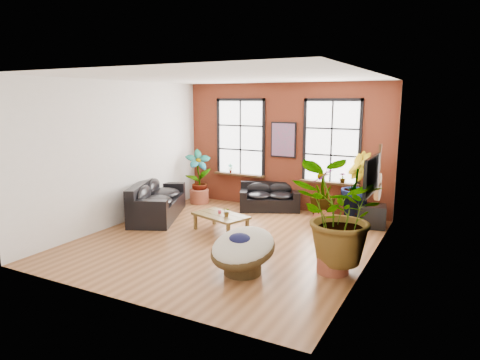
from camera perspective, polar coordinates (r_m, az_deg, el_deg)
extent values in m
cube|color=brown|center=(9.50, -1.70, -8.09)|extent=(6.00, 6.50, 0.02)
cube|color=white|center=(9.01, -1.83, 13.63)|extent=(6.00, 6.50, 0.02)
cube|color=maroon|center=(12.01, 5.93, 4.44)|extent=(6.00, 0.02, 3.50)
cube|color=silver|center=(6.49, -16.04, -1.28)|extent=(6.00, 0.02, 3.50)
cube|color=silver|center=(10.88, -15.73, 3.44)|extent=(0.02, 6.50, 3.50)
cube|color=silver|center=(8.06, 17.21, 0.94)|extent=(0.02, 6.50, 3.50)
cube|color=white|center=(12.50, 0.06, 5.66)|extent=(1.40, 0.02, 2.10)
cube|color=black|center=(12.58, -0.09, 0.73)|extent=(1.60, 0.22, 0.06)
cube|color=white|center=(11.50, 12.11, 4.98)|extent=(1.40, 0.02, 2.10)
cube|color=black|center=(11.59, 11.81, -0.36)|extent=(1.60, 0.22, 0.06)
cube|color=black|center=(12.00, 3.97, -3.13)|extent=(1.82, 1.41, 0.37)
cube|color=black|center=(12.21, 3.97, -1.08)|extent=(1.57, 0.86, 0.38)
cube|color=black|center=(11.94, 0.53, -1.78)|extent=(0.51, 0.80, 0.19)
cube|color=black|center=(11.97, 7.44, -1.84)|extent=(0.51, 0.80, 0.19)
ellipsoid|color=black|center=(11.90, 2.49, -2.05)|extent=(0.90, 0.89, 0.21)
ellipsoid|color=black|center=(12.09, 2.50, -1.18)|extent=(0.71, 0.48, 0.37)
ellipsoid|color=black|center=(11.91, 5.49, -2.08)|extent=(0.90, 0.89, 0.21)
ellipsoid|color=black|center=(12.11, 5.45, -1.20)|extent=(0.71, 0.48, 0.37)
cube|color=black|center=(11.44, -10.86, -3.75)|extent=(1.90, 2.59, 0.47)
cube|color=black|center=(11.43, -12.78, -1.40)|extent=(1.21, 2.28, 0.48)
cube|color=black|center=(10.35, -12.37, -3.31)|extent=(1.01, 0.64, 0.24)
cube|color=black|center=(12.37, -9.72, -0.92)|extent=(1.01, 0.64, 0.24)
ellipsoid|color=black|center=(10.91, -11.24, -2.84)|extent=(1.20, 1.30, 0.27)
ellipsoid|color=black|center=(10.94, -12.74, -1.93)|extent=(0.67, 1.06, 0.46)
ellipsoid|color=black|center=(11.80, -10.09, -1.77)|extent=(1.20, 1.30, 0.27)
ellipsoid|color=black|center=(11.84, -11.48, -0.93)|extent=(0.67, 1.06, 0.46)
cube|color=brown|center=(9.98, -2.58, -4.77)|extent=(1.46, 1.10, 0.06)
cube|color=black|center=(9.90, -3.12, -4.74)|extent=(1.24, 0.40, 0.00)
cube|color=black|center=(10.06, -2.06, -4.48)|extent=(1.24, 0.40, 0.00)
cube|color=brown|center=(10.28, -5.96, -5.57)|extent=(0.08, 0.08, 0.36)
cube|color=brown|center=(9.45, -1.57, -6.99)|extent=(0.08, 0.08, 0.36)
cube|color=brown|center=(10.64, -3.46, -4.96)|extent=(0.08, 0.08, 0.36)
cube|color=brown|center=(9.84, 0.97, -6.25)|extent=(0.08, 0.08, 0.36)
cylinder|color=#BC2F42|center=(10.06, -2.74, -4.24)|extent=(0.09, 0.09, 0.08)
cylinder|color=#3A2B14|center=(7.75, 0.35, -11.40)|extent=(0.79, 0.79, 0.27)
torus|color=#3A2B14|center=(7.64, 0.36, -9.23)|extent=(1.37, 1.37, 0.53)
ellipsoid|color=beige|center=(7.62, 0.36, -8.75)|extent=(1.33, 1.38, 0.72)
ellipsoid|color=#121439|center=(7.53, 0.09, -7.90)|extent=(0.51, 0.44, 0.20)
cube|color=black|center=(11.93, 5.82, 5.36)|extent=(0.74, 0.04, 0.98)
cube|color=#0C7F8C|center=(11.90, 5.77, 5.35)|extent=(0.66, 0.02, 0.90)
cube|color=black|center=(8.38, 17.16, 0.60)|extent=(0.06, 1.25, 0.72)
cube|color=black|center=(8.39, 16.92, 0.62)|extent=(0.01, 1.15, 0.62)
cylinder|color=#B27F4C|center=(9.50, 17.88, -1.48)|extent=(0.09, 0.38, 0.38)
cylinder|color=#B27F4C|center=(9.46, 17.96, 0.00)|extent=(0.09, 0.30, 0.30)
cylinder|color=black|center=(9.50, 17.85, -1.48)|extent=(0.09, 0.11, 0.11)
cube|color=black|center=(9.40, 18.09, 2.22)|extent=(0.04, 0.05, 0.55)
cube|color=black|center=(9.36, 18.21, 4.16)|extent=(0.06, 0.06, 0.14)
cube|color=black|center=(10.84, 17.13, -4.62)|extent=(0.75, 0.66, 0.55)
cylinder|color=brown|center=(12.82, -5.44, -2.16)|extent=(0.66, 0.66, 0.41)
cylinder|color=brown|center=(11.17, 15.00, -4.60)|extent=(0.60, 0.60, 0.34)
cylinder|color=brown|center=(7.94, 12.29, -10.51)|extent=(0.75, 0.75, 0.42)
cylinder|color=brown|center=(11.09, 10.92, -4.51)|extent=(0.64, 0.64, 0.35)
imported|color=#165320|center=(12.72, -5.56, 0.81)|extent=(0.91, 0.90, 1.45)
imported|color=#165320|center=(11.02, 15.17, -0.59)|extent=(0.92, 1.05, 1.62)
imported|color=#165320|center=(7.70, 12.64, -4.58)|extent=(1.91, 1.76, 1.79)
imported|color=#165320|center=(10.98, 10.94, -1.63)|extent=(0.74, 0.74, 1.20)
imported|color=#165320|center=(9.77, -1.78, -4.27)|extent=(0.24, 0.22, 0.22)
imported|color=#165320|center=(12.69, -1.29, 1.57)|extent=(0.17, 0.17, 0.27)
imported|color=#165320|center=(11.47, 13.52, 0.29)|extent=(0.19, 0.19, 0.27)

